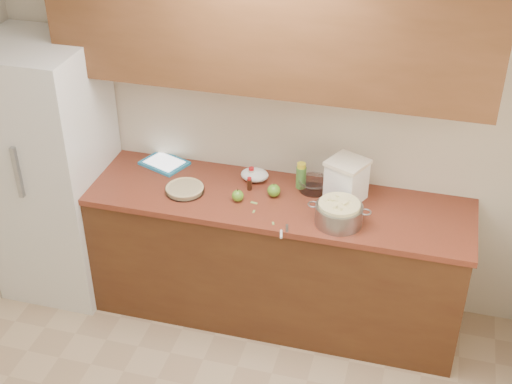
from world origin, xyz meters
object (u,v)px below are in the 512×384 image
(pie, at_px, (185,189))
(tablet, at_px, (164,163))
(colander, at_px, (339,213))
(flour_canister, at_px, (346,180))

(pie, relative_size, tablet, 0.72)
(colander, height_order, flour_canister, flour_canister)
(pie, bearing_deg, colander, -4.91)
(pie, distance_m, colander, 1.00)
(colander, relative_size, flour_canister, 1.30)
(flour_canister, distance_m, tablet, 1.25)
(flour_canister, bearing_deg, colander, -89.39)
(colander, bearing_deg, flour_canister, 90.61)
(pie, xyz_separation_m, tablet, (-0.25, 0.29, -0.01))
(flour_canister, bearing_deg, pie, -169.33)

